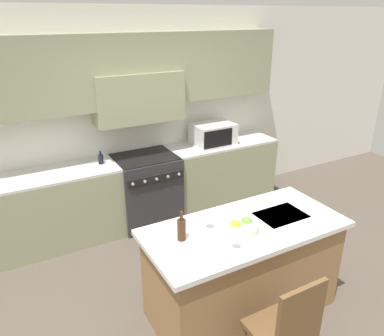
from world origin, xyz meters
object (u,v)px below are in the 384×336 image
(range_stove, at_px, (146,189))
(wine_glass_far, at_px, (209,216))
(oil_bottle_on_counter, at_px, (101,159))
(wine_bottle, at_px, (182,229))
(fruit_bowl, at_px, (241,226))
(island_chair, at_px, (288,328))
(wine_glass_near, at_px, (236,235))
(microwave, at_px, (213,134))

(range_stove, height_order, wine_glass_far, wine_glass_far)
(range_stove, height_order, oil_bottle_on_counter, oil_bottle_on_counter)
(wine_bottle, height_order, fruit_bowl, wine_bottle)
(range_stove, distance_m, oil_bottle_on_counter, 0.76)
(wine_bottle, height_order, oil_bottle_on_counter, wine_bottle)
(wine_bottle, relative_size, wine_glass_far, 1.56)
(island_chair, distance_m, wine_glass_near, 0.74)
(wine_glass_far, relative_size, fruit_bowl, 0.55)
(island_chair, relative_size, oil_bottle_on_counter, 5.90)
(range_stove, height_order, island_chair, island_chair)
(microwave, height_order, oil_bottle_on_counter, microwave)
(wine_glass_near, relative_size, fruit_bowl, 0.55)
(range_stove, relative_size, wine_bottle, 3.57)
(wine_bottle, xyz_separation_m, fruit_bowl, (0.50, -0.12, -0.05))
(range_stove, height_order, wine_glass_near, wine_glass_near)
(range_stove, bearing_deg, fruit_bowl, -88.37)
(fruit_bowl, bearing_deg, range_stove, 91.63)
(range_stove, distance_m, wine_glass_far, 1.92)
(island_chair, relative_size, wine_glass_far, 5.86)
(island_chair, bearing_deg, oil_bottle_on_counter, 100.33)
(wine_glass_near, relative_size, oil_bottle_on_counter, 1.01)
(island_chair, distance_m, wine_glass_far, 1.03)
(wine_glass_near, xyz_separation_m, fruit_bowl, (0.19, 0.18, -0.07))
(range_stove, bearing_deg, island_chair, -90.98)
(wine_glass_near, xyz_separation_m, oil_bottle_on_counter, (-0.42, 2.22, -0.04))
(microwave, height_order, island_chair, microwave)
(microwave, bearing_deg, wine_glass_far, -122.55)
(wine_bottle, bearing_deg, island_chair, -65.16)
(microwave, xyz_separation_m, wine_bottle, (-1.47, -1.90, -0.06))
(microwave, xyz_separation_m, wine_glass_near, (-1.16, -2.20, -0.04))
(wine_glass_near, bearing_deg, wine_bottle, 136.05)
(oil_bottle_on_counter, bearing_deg, wine_bottle, -86.78)
(wine_bottle, xyz_separation_m, oil_bottle_on_counter, (-0.11, 1.92, -0.02))
(island_chair, xyz_separation_m, wine_bottle, (-0.40, 0.86, 0.47))
(wine_bottle, bearing_deg, oil_bottle_on_counter, 93.22)
(wine_glass_near, height_order, oil_bottle_on_counter, oil_bottle_on_counter)
(range_stove, relative_size, oil_bottle_on_counter, 5.62)
(microwave, bearing_deg, wine_bottle, -127.74)
(range_stove, xyz_separation_m, fruit_bowl, (0.06, -2.00, 0.49))
(microwave, bearing_deg, fruit_bowl, -115.63)
(island_chair, bearing_deg, wine_glass_near, 98.44)
(wine_bottle, distance_m, fruit_bowl, 0.52)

